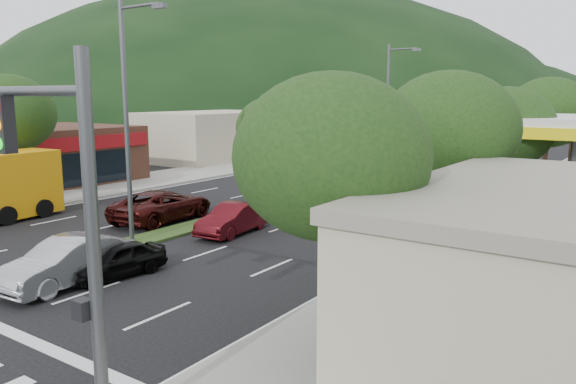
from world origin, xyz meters
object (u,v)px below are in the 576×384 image
Objects in this scene: tree_r_d at (549,112)px; car_queue_c at (233,219)px; car_queue_a at (116,260)px; traffic_signal at (34,184)px; streetlight_mid at (390,103)px; tree_r_e at (574,113)px; suv_maroon at (163,205)px; tree_r_c at (506,127)px; car_queue_b at (387,214)px; sedan_silver at (67,262)px; streetlight_near at (129,111)px; tree_med_near at (272,128)px; tree_l_a at (8,114)px; car_queue_d at (407,197)px; motorhome at (473,166)px; tree_med_far at (438,108)px; car_queue_e at (373,178)px; tree_r_a at (331,157)px; tree_r_b at (448,130)px; car_queue_f at (522,161)px.

tree_r_d is 21.03m from car_queue_c.
traffic_signal is at bearing -39.12° from car_queue_a.
streetlight_mid reaches higher than tree_r_d.
suv_maroon is at bearing -116.97° from tree_r_e.
car_queue_b is (-4.43, -3.12, -4.06)m from tree_r_c.
traffic_signal is at bearing -41.49° from sedan_silver.
streetlight_near reaches higher than tree_r_e.
traffic_signal is 35.66m from streetlight_mid.
traffic_signal is 1.16× the size of tree_med_near.
tree_l_a reaches higher than car_queue_c.
car_queue_d is at bearing 102.91° from car_queue_b.
streetlight_near reaches higher than motorhome.
tree_med_near is at bearing -90.00° from tree_med_far.
streetlight_near is 6.66m from suv_maroon.
tree_r_d is 1.70× the size of car_queue_e.
car_queue_b is at bearing -108.67° from tree_r_d.
tree_r_d is 1.72× the size of car_queue_c.
car_queue_c is 15.01m from car_queue_e.
tree_r_a is 12.48m from streetlight_near.
car_queue_e is (-10.10, 22.88, -4.10)m from tree_r_a.
tree_l_a reaches higher than tree_r_a.
tree_r_e is 0.67× the size of streetlight_near.
car_queue_e reaches higher than car_queue_b.
traffic_signal is 0.97× the size of tree_l_a.
tree_r_b reaches higher than car_queue_e.
motorhome is at bearing 66.67° from streetlight_near.
car_queue_c reaches higher than car_queue_d.
tree_r_a is 1.59× the size of car_queue_c.
suv_maroon is 1.34× the size of car_queue_e.
tree_med_far reaches higher than tree_r_e.
sedan_silver is 39.28m from car_queue_f.
tree_r_d is at bearing 56.49° from car_queue_c.
car_queue_d is (3.53, 17.03, 0.01)m from car_queue_a.
traffic_signal reaches higher than car_queue_a.
tree_r_e reaches higher than car_queue_b.
car_queue_d is at bearing -136.56° from suv_maroon.
suv_maroon is (-2.51, 3.88, -4.80)m from streetlight_near.
car_queue_d is (6.28, -11.12, -4.97)m from streetlight_mid.
tree_r_a is 19.18m from car_queue_d.
car_queue_d is (6.49, 3.88, -3.81)m from tree_med_near.
suv_maroon reaches higher than car_queue_d.
streetlight_near is at bearing 161.27° from tree_r_a.
traffic_signal is 1.35× the size of car_queue_f.
streetlight_mid reaches higher than car_queue_c.
tree_r_a reaches higher than tree_r_c.
car_queue_f is (-3.89, 30.24, -4.28)m from tree_r_b.
tree_r_d is at bearing 32.53° from motorhome.
traffic_signal reaches higher than tree_r_a.
streetlight_near is at bearing -88.82° from tree_med_near.
streetlight_near is 6.50m from car_queue_a.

